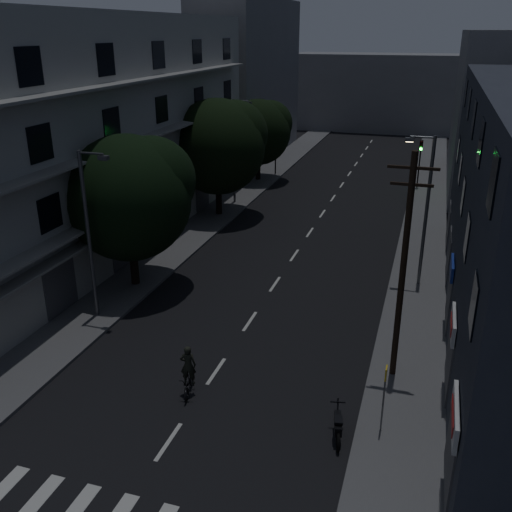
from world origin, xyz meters
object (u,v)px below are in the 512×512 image
Objects in this scene: motorcycle at (338,426)px; cyclist at (189,378)px; utility_pole at (403,265)px; bus_stop_sign at (385,387)px.

motorcycle is 5.94m from cyclist.
utility_pole is 3.56× the size of bus_stop_sign.
utility_pole reaches higher than bus_stop_sign.
cyclist is at bearing 160.03° from motorcycle.
utility_pole is 4.96× the size of motorcycle.
bus_stop_sign reaches higher than cyclist.
bus_stop_sign is 1.22× the size of cyclist.
utility_pole is 6.38m from motorcycle.
utility_pole is 4.75m from bus_stop_sign.
bus_stop_sign is at bearing -14.79° from cyclist.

